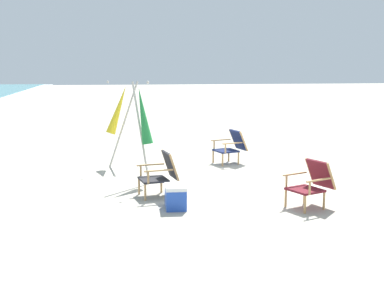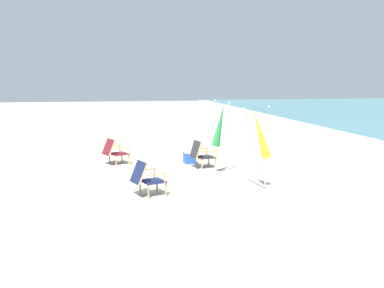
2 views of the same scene
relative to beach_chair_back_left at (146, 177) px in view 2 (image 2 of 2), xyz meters
The scene contains 7 objects.
ground_plane 2.12m from the beach_chair_back_left, behind, with size 80.00×80.00×0.00m, color #B7AF9E.
beach_chair_back_left is the anchor object (origin of this frame).
beach_chair_mid_center 3.43m from the beach_chair_back_left, 147.32° to the left, with size 0.71×0.78×0.82m.
beach_chair_far_center 3.96m from the beach_chair_back_left, behind, with size 0.82×0.89×0.80m.
umbrella_furled_green 2.95m from the beach_chair_back_left, 129.93° to the left, with size 0.55×0.47×2.08m.
umbrella_furled_yellow 2.82m from the beach_chair_back_left, 90.53° to the left, with size 0.40×0.80×2.01m.
cooler_box 4.09m from the beach_chair_back_left, 156.13° to the left, with size 0.49×0.35×0.40m.
Camera 2 is at (11.98, -0.99, 2.64)m, focal length 42.00 mm.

